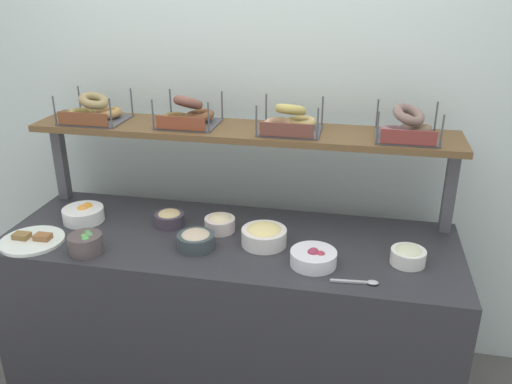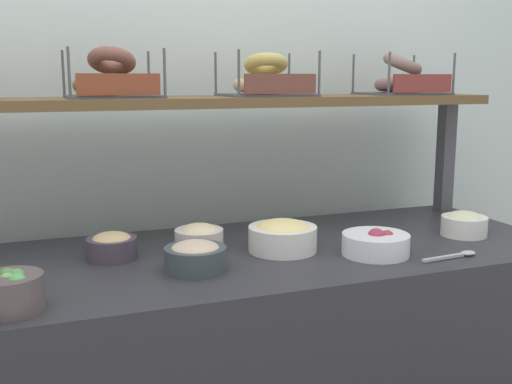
{
  "view_description": "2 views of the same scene",
  "coord_description": "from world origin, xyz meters",
  "views": [
    {
      "loc": [
        0.54,
        -2.03,
        1.95
      ],
      "look_at": [
        0.12,
        0.03,
        1.07
      ],
      "focal_mm": 37.28,
      "sensor_mm": 36.0,
      "label": 1
    },
    {
      "loc": [
        -0.51,
        -1.58,
        1.34
      ],
      "look_at": [
        0.11,
        0.03,
        1.02
      ],
      "focal_mm": 43.04,
      "sensor_mm": 36.0,
      "label": 2
    }
  ],
  "objects": [
    {
      "name": "upper_shelf",
      "position": [
        0.0,
        0.27,
        1.26
      ],
      "size": [
        1.98,
        0.32,
        0.03
      ],
      "primitive_type": "cube",
      "color": "brown",
      "rests_on": "shelf_riser_left"
    },
    {
      "name": "deli_counter",
      "position": [
        0.0,
        0.0,
        0.42
      ],
      "size": [
        2.02,
        0.7,
        0.85
      ],
      "primitive_type": "cube",
      "color": "#2D2D33",
      "rests_on": "ground_plane"
    },
    {
      "name": "serving_spoon_near_plate",
      "position": [
        0.59,
        -0.26,
        0.86
      ],
      "size": [
        0.18,
        0.04,
        0.01
      ],
      "color": "#B7B7BC",
      "rests_on": "deli_counter"
    },
    {
      "name": "bowl_egg_salad",
      "position": [
        0.17,
        -0.03,
        0.89
      ],
      "size": [
        0.2,
        0.2,
        0.09
      ],
      "color": "white",
      "rests_on": "deli_counter"
    },
    {
      "name": "bowl_veggie_mix",
      "position": [
        -0.56,
        -0.24,
        0.89
      ],
      "size": [
        0.14,
        0.14,
        0.09
      ],
      "color": "#534848",
      "rests_on": "deli_counter"
    },
    {
      "name": "bowl_fruit_salad",
      "position": [
        -0.72,
        0.03,
        0.89
      ],
      "size": [
        0.19,
        0.19,
        0.08
      ],
      "color": "white",
      "rests_on": "deli_counter"
    },
    {
      "name": "bagel_basket_poppy",
      "position": [
        0.73,
        0.25,
        1.33
      ],
      "size": [
        0.27,
        0.25,
        0.15
      ],
      "color": "#4C4C51",
      "rests_on": "upper_shelf"
    },
    {
      "name": "bowl_potato_salad",
      "position": [
        -0.06,
        0.06,
        0.89
      ],
      "size": [
        0.14,
        0.14,
        0.08
      ],
      "color": "silver",
      "rests_on": "deli_counter"
    },
    {
      "name": "bowl_hummus",
      "position": [
        -0.3,
        0.07,
        0.89
      ],
      "size": [
        0.14,
        0.14,
        0.07
      ],
      "color": "#453B4A",
      "rests_on": "deli_counter"
    },
    {
      "name": "shelf_riser_left",
      "position": [
        -0.95,
        0.27,
        1.05
      ],
      "size": [
        0.05,
        0.05,
        0.4
      ],
      "primitive_type": "cube",
      "color": "#4C4C51",
      "rests_on": "deli_counter"
    },
    {
      "name": "bagel_basket_sesame",
      "position": [
        0.23,
        0.26,
        1.33
      ],
      "size": [
        0.27,
        0.24,
        0.14
      ],
      "color": "#4C4C51",
      "rests_on": "upper_shelf"
    },
    {
      "name": "bowl_beet_salad",
      "position": [
        0.39,
        -0.16,
        0.88
      ],
      "size": [
        0.19,
        0.19,
        0.08
      ],
      "color": "white",
      "rests_on": "deli_counter"
    },
    {
      "name": "back_wall",
      "position": [
        0.0,
        0.55,
        1.2
      ],
      "size": [
        3.22,
        0.06,
        2.4
      ],
      "primitive_type": "cube",
      "color": "silver",
      "rests_on": "ground_plane"
    },
    {
      "name": "bagel_basket_everything",
      "position": [
        -0.72,
        0.25,
        1.33
      ],
      "size": [
        0.29,
        0.24,
        0.14
      ],
      "color": "#4C4C51",
      "rests_on": "upper_shelf"
    },
    {
      "name": "serving_plate_white",
      "position": [
        -0.83,
        -0.21,
        0.86
      ],
      "size": [
        0.27,
        0.27,
        0.04
      ],
      "color": "white",
      "rests_on": "deli_counter"
    },
    {
      "name": "shelf_riser_right",
      "position": [
        0.95,
        0.27,
        1.05
      ],
      "size": [
        0.05,
        0.05,
        0.4
      ],
      "primitive_type": "cube",
      "color": "#4C4C51",
      "rests_on": "deli_counter"
    },
    {
      "name": "bagel_basket_cinnamon_raisin",
      "position": [
        -0.25,
        0.27,
        1.33
      ],
      "size": [
        0.27,
        0.24,
        0.15
      ],
      "color": "#4C4C51",
      "rests_on": "upper_shelf"
    },
    {
      "name": "bowl_tuna_salad",
      "position": [
        -0.12,
        -0.11,
        0.89
      ],
      "size": [
        0.16,
        0.16,
        0.08
      ],
      "color": "#3A4548",
      "rests_on": "deli_counter"
    },
    {
      "name": "bowl_scallion_spread",
      "position": [
        0.77,
        -0.07,
        0.89
      ],
      "size": [
        0.14,
        0.14,
        0.08
      ],
      "color": "white",
      "rests_on": "deli_counter"
    }
  ]
}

